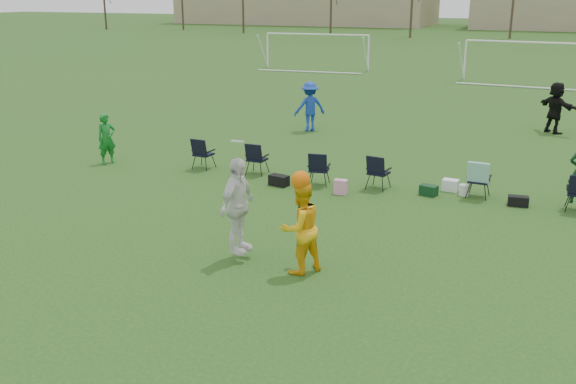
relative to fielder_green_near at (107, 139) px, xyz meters
The scene contains 8 objects.
ground 10.16m from the fielder_green_near, 45.17° to the right, with size 260.00×260.00×0.00m, color #204917.
fielder_green_near is the anchor object (origin of this frame).
fielder_blue 8.27m from the fielder_green_near, 60.02° to the left, with size 1.24×0.71×1.92m, color #173BAD.
fielder_black 16.66m from the fielder_green_near, 38.87° to the left, with size 1.83×0.58×1.97m, color black.
center_contest 9.63m from the fielder_green_near, 33.32° to the right, with size 2.19×1.23×2.51m.
sideline_setup 9.07m from the fielder_green_near, ahead, with size 11.28×1.73×1.80m.
goal_left 26.99m from the fielder_green_near, 96.08° to the left, with size 7.39×0.76×2.46m.
goal_mid 27.22m from the fielder_green_near, 65.82° to the left, with size 7.40×0.63×2.46m.
Camera 1 is at (5.81, -8.86, 5.25)m, focal length 40.00 mm.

